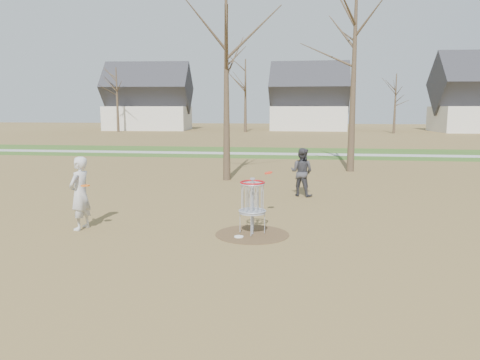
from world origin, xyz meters
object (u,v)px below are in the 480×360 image
disc_grounded (239,237)px  disc_golf_basket (252,198)px  player_standing (80,193)px  player_throwing (302,172)px

disc_grounded → disc_golf_basket: 0.99m
disc_golf_basket → disc_grounded: bearing=-132.9°
disc_golf_basket → player_standing: bearing=-179.0°
player_throwing → player_standing: bearing=66.1°
disc_grounded → player_throwing: bearing=75.3°
player_standing → disc_golf_basket: player_standing is taller
player_throwing → disc_grounded: (-1.46, -5.53, -0.82)m
player_standing → disc_grounded: player_standing is taller
player_throwing → disc_golf_basket: (-1.17, -5.22, 0.07)m
disc_grounded → disc_golf_basket: bearing=47.1°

